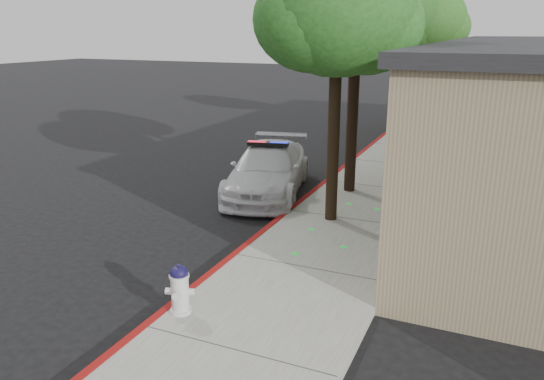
{
  "coord_description": "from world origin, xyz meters",
  "views": [
    {
      "loc": [
        4.78,
        -8.81,
        4.54
      ],
      "look_at": [
        -0.14,
        2.36,
        0.83
      ],
      "focal_mm": 34.95,
      "sensor_mm": 36.0,
      "label": 1
    }
  ],
  "objects_px": {
    "street_tree_far": "(427,23)",
    "police_car": "(268,170)",
    "fire_hydrant": "(180,289)",
    "street_tree_near": "(338,16)"
  },
  "relations": [
    {
      "from": "fire_hydrant",
      "to": "street_tree_near",
      "type": "bearing_deg",
      "value": 61.4
    },
    {
      "from": "police_car",
      "to": "fire_hydrant",
      "type": "xyz_separation_m",
      "value": [
        1.57,
        -6.96,
        -0.13
      ]
    },
    {
      "from": "police_car",
      "to": "fire_hydrant",
      "type": "distance_m",
      "value": 7.14
    },
    {
      "from": "fire_hydrant",
      "to": "police_car",
      "type": "bearing_deg",
      "value": 83.67
    },
    {
      "from": "street_tree_far",
      "to": "fire_hydrant",
      "type": "bearing_deg",
      "value": -93.21
    },
    {
      "from": "street_tree_far",
      "to": "police_car",
      "type": "bearing_deg",
      "value": -103.42
    },
    {
      "from": "fire_hydrant",
      "to": "street_tree_near",
      "type": "height_order",
      "value": "street_tree_near"
    },
    {
      "from": "street_tree_far",
      "to": "street_tree_near",
      "type": "bearing_deg",
      "value": -90.53
    },
    {
      "from": "fire_hydrant",
      "to": "street_tree_near",
      "type": "relative_size",
      "value": 0.13
    },
    {
      "from": "police_car",
      "to": "street_tree_far",
      "type": "height_order",
      "value": "street_tree_far"
    }
  ]
}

